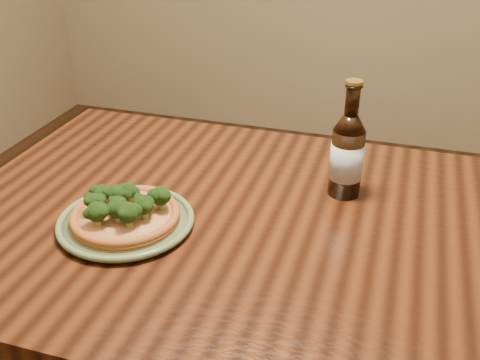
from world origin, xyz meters
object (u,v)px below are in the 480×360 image
(pizza, at_px, (125,213))
(beer_bottle, at_px, (347,154))
(plate, at_px, (126,221))
(table, at_px, (319,268))

(pizza, bearing_deg, beer_bottle, 33.29)
(pizza, bearing_deg, plate, 87.56)
(table, relative_size, beer_bottle, 6.06)
(table, xyz_separation_m, beer_bottle, (0.02, 0.16, 0.19))
(pizza, height_order, beer_bottle, beer_bottle)
(table, distance_m, pizza, 0.42)
(pizza, relative_size, beer_bottle, 0.84)
(plate, bearing_deg, pizza, -92.44)
(beer_bottle, bearing_deg, plate, -128.02)
(table, xyz_separation_m, plate, (-0.39, -0.10, 0.10))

